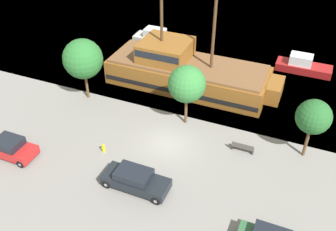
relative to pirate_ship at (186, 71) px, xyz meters
The scene contains 11 objects.
ground_plane 9.32m from the pirate_ship, 78.04° to the right, with size 160.00×160.00×0.00m, color gray.
pirate_ship is the anchor object (origin of this frame).
moored_boat_dockside 12.86m from the pirate_ship, 35.55° to the left, with size 5.67×1.98×1.82m.
moored_boat_outer 9.61m from the pirate_ship, 130.91° to the left, with size 5.95×2.05×2.01m.
parked_car_curb_front 17.37m from the pirate_ship, 120.25° to the right, with size 3.89×1.89×1.53m.
parked_car_curb_mid 14.38m from the pirate_ship, 83.48° to the right, with size 4.77×1.91×1.50m.
fire_hydrant 12.19m from the pirate_ship, 101.38° to the right, with size 0.42×0.25×0.76m.
bench_promenade_east 10.88m from the pirate_ship, 44.79° to the right, with size 1.74×0.45×0.85m.
tree_row_east 9.94m from the pirate_ship, 143.90° to the right, with size 3.61×3.61×5.89m.
tree_row_mideast 6.60m from the pirate_ship, 69.15° to the right, with size 3.11×3.11×5.44m.
tree_row_midwest 13.79m from the pirate_ship, 26.90° to the right, with size 2.60×2.60×4.99m.
Camera 1 is at (8.96, -21.32, 19.80)m, focal length 40.00 mm.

